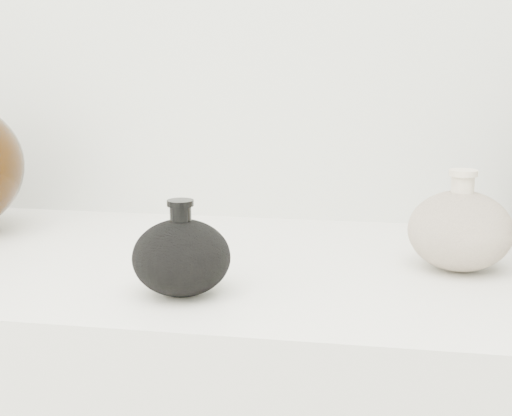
# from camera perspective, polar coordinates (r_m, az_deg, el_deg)

# --- Properties ---
(black_gourd_vase) EXTENTS (0.11, 0.11, 0.10)m
(black_gourd_vase) POSITION_cam_1_polar(r_m,az_deg,el_deg) (0.77, -5.98, -3.89)
(black_gourd_vase) COLOR black
(black_gourd_vase) RESTS_ON display_counter
(cream_gourd_vase) EXTENTS (0.12, 0.12, 0.12)m
(cream_gourd_vase) POSITION_cam_1_polar(r_m,az_deg,el_deg) (0.88, 16.01, -1.68)
(cream_gourd_vase) COLOR beige
(cream_gourd_vase) RESTS_ON display_counter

